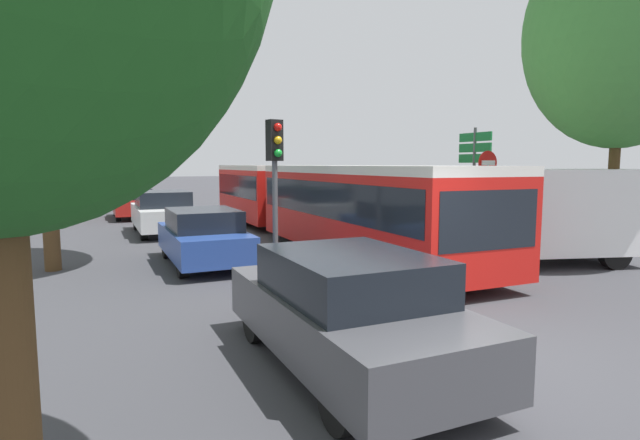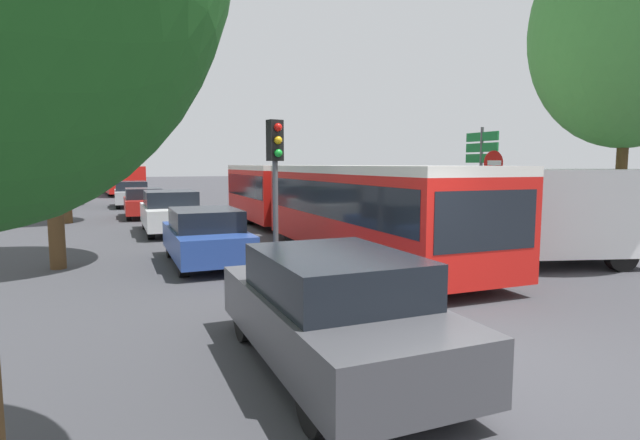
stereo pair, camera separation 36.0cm
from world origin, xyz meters
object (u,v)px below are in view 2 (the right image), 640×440
object	(u,v)px
queued_car_white	(170,212)
queued_car_blue	(206,236)
queued_car_graphite	(332,310)
traffic_light	(275,161)
tree_left_far	(60,95)
city_bus_rear	(119,176)
tree_left_distant	(62,135)
white_van	(543,214)
tree_left_mid	(44,13)
direction_sign_post	(481,160)
queued_car_silver	(131,194)
articulated_bus	(317,197)
no_entry_sign	(493,184)
tree_right_near	(629,36)
queued_car_red	(144,203)

from	to	relation	value
queued_car_white	queued_car_blue	bearing A→B (deg)	-178.25
queued_car_graphite	traffic_light	xyz separation A→B (m)	(1.26, 5.38, 1.79)
tree_left_far	city_bus_rear	bearing A→B (deg)	81.46
traffic_light	tree_left_distant	bearing A→B (deg)	-176.15
white_van	tree_left_mid	xyz separation A→B (m)	(-10.55, 4.49, 4.51)
queued_car_blue	direction_sign_post	xyz separation A→B (m)	(8.87, 0.26, 1.88)
traffic_light	tree_left_distant	xyz separation A→B (m)	(-5.00, 22.22, 1.65)
queued_car_silver	white_van	bearing A→B (deg)	-158.60
articulated_bus	traffic_light	bearing A→B (deg)	-32.30
city_bus_rear	queued_car_silver	distance (m)	14.28
no_entry_sign	direction_sign_post	distance (m)	1.79
no_entry_sign	tree_left_mid	world-z (taller)	tree_left_mid
queued_car_graphite	no_entry_sign	size ratio (longest dim) A/B	1.46
queued_car_graphite	articulated_bus	bearing A→B (deg)	-21.09
articulated_bus	tree_left_mid	bearing A→B (deg)	-75.58
no_entry_sign	tree_right_near	distance (m)	4.79
queued_car_blue	tree_right_near	size ratio (longest dim) A/B	0.47
queued_car_graphite	queued_car_white	distance (m)	13.08
white_van	tree_left_distant	bearing A→B (deg)	-46.39
queued_car_blue	direction_sign_post	size ratio (longest dim) A/B	1.10
tree_left_distant	tree_right_near	distance (m)	28.00
traffic_light	tree_right_near	distance (m)	8.91
no_entry_sign	tree_left_distant	xyz separation A→B (m)	(-11.76, 21.83, 2.27)
tree_left_mid	tree_left_far	xyz separation A→B (m)	(-0.13, 10.17, -0.50)
articulated_bus	queued_car_blue	bearing A→B (deg)	-56.61
tree_left_distant	queued_car_silver	bearing A→B (deg)	-31.37
city_bus_rear	traffic_light	xyz separation A→B (m)	(1.38, -34.36, 1.05)
queued_car_white	no_entry_sign	distance (m)	10.85
queued_car_blue	white_van	size ratio (longest dim) A/B	0.74
articulated_bus	tree_right_near	xyz separation A→B (m)	(5.23, -6.41, 4.07)
queued_car_red	no_entry_sign	size ratio (longest dim) A/B	1.40
tree_right_near	articulated_bus	bearing A→B (deg)	129.17
queued_car_white	tree_left_mid	size ratio (longest dim) A/B	0.50
queued_car_red	white_van	world-z (taller)	white_van
tree_left_mid	queued_car_graphite	bearing A→B (deg)	-67.46
articulated_bus	tree_left_far	world-z (taller)	tree_left_far
city_bus_rear	queued_car_white	bearing A→B (deg)	177.78
white_van	tree_left_mid	bearing A→B (deg)	-3.93
white_van	no_entry_sign	size ratio (longest dim) A/B	1.90
queued_car_graphite	queued_car_blue	bearing A→B (deg)	2.57
queued_car_red	queued_car_silver	world-z (taller)	queued_car_silver
queued_car_red	white_van	bearing A→B (deg)	-151.83
queued_car_silver	tree_left_distant	xyz separation A→B (m)	(-3.47, 2.12, 3.40)
queued_car_white	city_bus_rear	bearing A→B (deg)	2.95
city_bus_rear	queued_car_red	size ratio (longest dim) A/B	2.96
city_bus_rear	tree_left_far	xyz separation A→B (m)	(-3.26, -21.73, 3.80)
white_van	tree_left_far	world-z (taller)	tree_left_far
queued_car_silver	queued_car_graphite	bearing A→B (deg)	-176.86
queued_car_white	white_van	size ratio (longest dim) A/B	0.82
traffic_light	queued_car_red	bearing A→B (deg)	177.42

